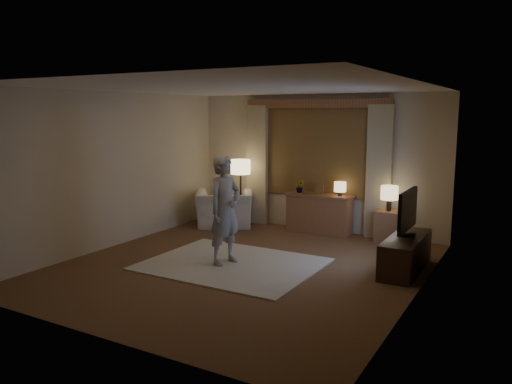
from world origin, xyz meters
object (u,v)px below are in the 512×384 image
Objects in this scene: side_table at (388,227)px; armchair at (224,209)px; sideboard at (319,215)px; tv_stand at (406,254)px; person at (225,210)px.

armchair is at bearing -173.12° from side_table.
sideboard is 1.32m from side_table.
person is (-2.42, -1.01, 0.58)m from tv_stand.
sideboard is at bearing 1.80° from person.
tv_stand is 2.69m from person.
armchair reaches higher than sideboard.
person is at bearing -157.29° from tv_stand.
side_table is 3.11m from person.
side_table is (1.32, -0.05, -0.07)m from sideboard.
side_table is (3.17, 0.38, -0.08)m from armchair.
armchair is at bearing 163.98° from tv_stand.
sideboard is at bearing 177.83° from side_table.
armchair is 1.95× the size of side_table.
armchair is at bearing 45.44° from person.
sideboard is 1.90m from armchair.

